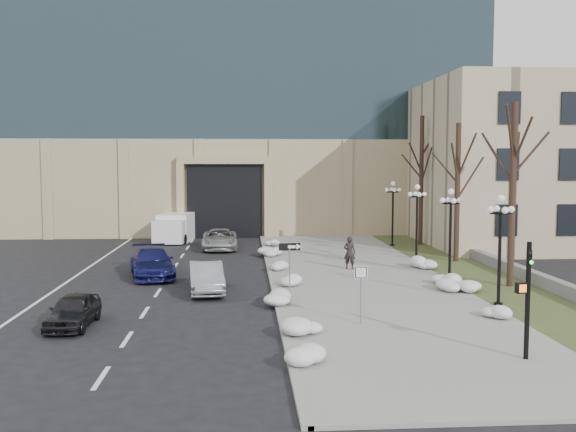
% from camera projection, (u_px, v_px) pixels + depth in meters
% --- Properties ---
extents(ground, '(160.00, 160.00, 0.00)m').
position_uv_depth(ground, '(320.00, 353.00, 20.61)').
color(ground, black).
rests_on(ground, ground).
extents(sidewalk, '(9.00, 40.00, 0.12)m').
position_uv_depth(sidewalk, '(354.00, 274.00, 34.77)').
color(sidewalk, gray).
rests_on(sidewalk, ground).
extents(curb, '(0.30, 40.00, 0.14)m').
position_uv_depth(curb, '(271.00, 275.00, 34.46)').
color(curb, gray).
rests_on(curb, ground).
extents(grass_strip, '(4.00, 40.00, 0.10)m').
position_uv_depth(grass_strip, '(471.00, 273.00, 35.21)').
color(grass_strip, '#374321').
rests_on(grass_strip, ground).
extents(stone_wall, '(0.50, 30.00, 0.70)m').
position_uv_depth(stone_wall, '(492.00, 262.00, 37.31)').
color(stone_wall, slate).
rests_on(stone_wall, ground).
extents(office_tower, '(40.00, 24.70, 36.00)m').
position_uv_depth(office_tower, '(248.00, 35.00, 62.27)').
color(office_tower, tan).
rests_on(office_tower, ground).
extents(classical_building, '(22.00, 18.12, 12.00)m').
position_uv_depth(classical_building, '(561.00, 164.00, 49.43)').
color(classical_building, tan).
rests_on(classical_building, ground).
extents(car_a, '(1.55, 3.66, 1.23)m').
position_uv_depth(car_a, '(73.00, 310.00, 23.84)').
color(car_a, black).
rests_on(car_a, ground).
extents(car_b, '(1.99, 4.51, 1.44)m').
position_uv_depth(car_b, '(206.00, 278.00, 30.08)').
color(car_b, '#93949A').
rests_on(car_b, ground).
extents(car_c, '(3.20, 5.61, 1.53)m').
position_uv_depth(car_c, '(152.00, 263.00, 34.29)').
color(car_c, navy).
rests_on(car_c, ground).
extents(car_d, '(2.55, 5.27, 1.44)m').
position_uv_depth(car_d, '(220.00, 239.00, 45.16)').
color(car_d, '#B8B8B8').
rests_on(car_d, ground).
extents(car_e, '(2.32, 3.88, 1.24)m').
position_uv_depth(car_e, '(168.00, 235.00, 48.88)').
color(car_e, '#303035').
rests_on(car_e, ground).
extents(pedestrian, '(0.80, 0.66, 1.86)m').
position_uv_depth(pedestrian, '(350.00, 253.00, 36.06)').
color(pedestrian, black).
rests_on(pedestrian, sidewalk).
extents(box_truck, '(3.07, 6.99, 2.15)m').
position_uv_depth(box_truck, '(177.00, 227.00, 50.42)').
color(box_truck, silver).
rests_on(box_truck, ground).
extents(one_way_sign, '(1.00, 0.28, 2.65)m').
position_uv_depth(one_way_sign, '(293.00, 254.00, 27.61)').
color(one_way_sign, slate).
rests_on(one_way_sign, ground).
extents(keep_sign, '(0.49, 0.12, 2.30)m').
position_uv_depth(keep_sign, '(361.00, 282.00, 23.73)').
color(keep_sign, slate).
rests_on(keep_sign, ground).
extents(traffic_signal, '(0.64, 0.85, 3.72)m').
position_uv_depth(traffic_signal, '(527.00, 303.00, 19.44)').
color(traffic_signal, black).
rests_on(traffic_signal, ground).
extents(snow_clump_a, '(1.10, 1.60, 0.36)m').
position_uv_depth(snow_clump_a, '(310.00, 360.00, 18.83)').
color(snow_clump_a, white).
rests_on(snow_clump_a, sidewalk).
extents(snow_clump_b, '(1.10, 1.60, 0.36)m').
position_uv_depth(snow_clump_b, '(303.00, 326.00, 22.78)').
color(snow_clump_b, white).
rests_on(snow_clump_b, sidewalk).
extents(snow_clump_c, '(1.10, 1.60, 0.36)m').
position_uv_depth(snow_clump_c, '(286.00, 299.00, 27.36)').
color(snow_clump_c, white).
rests_on(snow_clump_c, sidewalk).
extents(snow_clump_d, '(1.10, 1.60, 0.36)m').
position_uv_depth(snow_clump_d, '(288.00, 281.00, 31.55)').
color(snow_clump_d, white).
rests_on(snow_clump_d, sidewalk).
extents(snow_clump_e, '(1.10, 1.60, 0.36)m').
position_uv_depth(snow_clump_e, '(280.00, 266.00, 36.01)').
color(snow_clump_e, white).
rests_on(snow_clump_e, sidewalk).
extents(snow_clump_f, '(1.10, 1.60, 0.36)m').
position_uv_depth(snow_clump_f, '(272.00, 253.00, 41.30)').
color(snow_clump_f, white).
rests_on(snow_clump_f, sidewalk).
extents(snow_clump_g, '(1.10, 1.60, 0.36)m').
position_uv_depth(snow_clump_g, '(272.00, 244.00, 45.77)').
color(snow_clump_g, white).
rests_on(snow_clump_g, sidewalk).
extents(snow_clump_h, '(1.10, 1.60, 0.36)m').
position_uv_depth(snow_clump_h, '(504.00, 315.00, 24.51)').
color(snow_clump_h, white).
rests_on(snow_clump_h, sidewalk).
extents(snow_clump_i, '(1.10, 1.60, 0.36)m').
position_uv_depth(snow_clump_i, '(461.00, 287.00, 29.96)').
color(snow_clump_i, white).
rests_on(snow_clump_i, sidewalk).
extents(snow_clump_j, '(1.10, 1.60, 0.36)m').
position_uv_depth(snow_clump_j, '(421.00, 265.00, 36.51)').
color(snow_clump_j, white).
rests_on(snow_clump_j, sidewalk).
extents(snow_clump_k, '(1.10, 1.60, 0.36)m').
position_uv_depth(snow_clump_k, '(445.00, 281.00, 31.58)').
color(snow_clump_k, white).
rests_on(snow_clump_k, sidewalk).
extents(snow_clump_l, '(1.10, 1.60, 0.36)m').
position_uv_depth(snow_clump_l, '(454.00, 287.00, 29.89)').
color(snow_clump_l, white).
rests_on(snow_clump_l, sidewalk).
extents(lamppost_a, '(1.18, 1.18, 4.76)m').
position_uv_depth(lamppost_a, '(500.00, 235.00, 26.89)').
color(lamppost_a, black).
rests_on(lamppost_a, ground).
extents(lamppost_b, '(1.18, 1.18, 4.76)m').
position_uv_depth(lamppost_b, '(450.00, 221.00, 33.35)').
color(lamppost_b, black).
rests_on(lamppost_b, ground).
extents(lamppost_c, '(1.18, 1.18, 4.76)m').
position_uv_depth(lamppost_c, '(417.00, 212.00, 39.81)').
color(lamppost_c, black).
rests_on(lamppost_c, ground).
extents(lamppost_d, '(1.18, 1.18, 4.76)m').
position_uv_depth(lamppost_d, '(393.00, 205.00, 46.28)').
color(lamppost_d, black).
rests_on(lamppost_d, ground).
extents(tree_near, '(3.20, 3.20, 9.00)m').
position_uv_depth(tree_near, '(513.00, 168.00, 30.79)').
color(tree_near, black).
rests_on(tree_near, ground).
extents(tree_mid, '(3.20, 3.20, 8.50)m').
position_uv_depth(tree_mid, '(458.00, 173.00, 38.77)').
color(tree_mid, black).
rests_on(tree_mid, ground).
extents(tree_far, '(3.20, 3.20, 9.50)m').
position_uv_depth(tree_far, '(422.00, 162.00, 46.67)').
color(tree_far, black).
rests_on(tree_far, ground).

